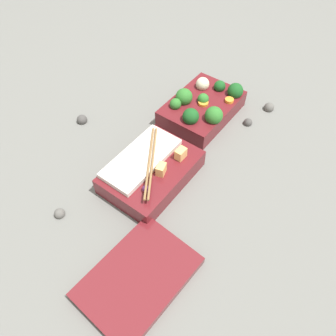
{
  "coord_description": "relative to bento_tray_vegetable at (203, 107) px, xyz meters",
  "views": [
    {
      "loc": [
        0.45,
        0.32,
        0.58
      ],
      "look_at": [
        0.1,
        0.06,
        0.04
      ],
      "focal_mm": 35.0,
      "sensor_mm": 36.0,
      "label": 1
    }
  ],
  "objects": [
    {
      "name": "ground_plane",
      "position": [
        0.12,
        -0.0,
        -0.03
      ],
      "size": [
        3.0,
        3.0,
        0.0
      ],
      "primitive_type": "plane",
      "color": "slate"
    },
    {
      "name": "bento_tray_rice",
      "position": [
        0.24,
        0.02,
        -0.0
      ],
      "size": [
        0.21,
        0.14,
        0.07
      ],
      "color": "maroon",
      "rests_on": "ground_plane"
    },
    {
      "name": "bento_tray_vegetable",
      "position": [
        0.0,
        0.0,
        0.0
      ],
      "size": [
        0.21,
        0.15,
        0.08
      ],
      "color": "maroon",
      "rests_on": "ground_plane"
    },
    {
      "name": "pebble_0",
      "position": [
        -0.04,
        0.11,
        -0.02
      ],
      "size": [
        0.02,
        0.02,
        0.02
      ],
      "primitive_type": "sphere",
      "color": "#474442",
      "rests_on": "ground_plane"
    },
    {
      "name": "pebble_1",
      "position": [
        0.43,
        -0.07,
        -0.02
      ],
      "size": [
        0.02,
        0.02,
        0.02
      ],
      "primitive_type": "sphere",
      "color": "#595651",
      "rests_on": "ground_plane"
    },
    {
      "name": "pebble_3",
      "position": [
        -0.13,
        0.13,
        -0.02
      ],
      "size": [
        0.03,
        0.03,
        0.03
      ],
      "primitive_type": "sphere",
      "color": "#595651",
      "rests_on": "ground_plane"
    },
    {
      "name": "pebble_2",
      "position": [
        0.2,
        -0.23,
        -0.02
      ],
      "size": [
        0.03,
        0.03,
        0.03
      ],
      "primitive_type": "sphere",
      "color": "#474442",
      "rests_on": "ground_plane"
    },
    {
      "name": "bento_lid",
      "position": [
        0.43,
        0.15,
        -0.02
      ],
      "size": [
        0.21,
        0.15,
        0.02
      ],
      "primitive_type": "cube",
      "rotation": [
        0.0,
        0.0,
        -0.06
      ],
      "color": "maroon",
      "rests_on": "ground_plane"
    }
  ]
}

